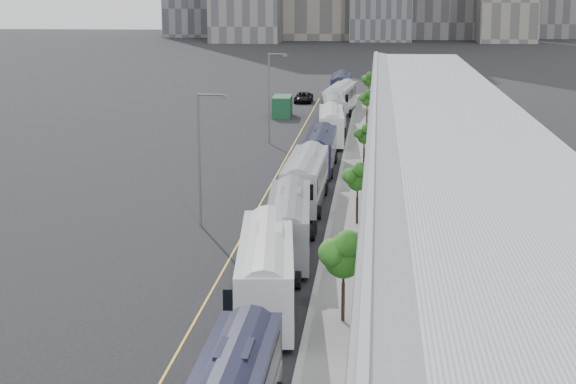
# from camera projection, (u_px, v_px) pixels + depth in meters

# --- Properties ---
(sidewalk) EXTENTS (10.00, 170.00, 0.12)m
(sidewalk) POSITION_uv_depth(u_px,v_px,m) (399.00, 221.00, 68.17)
(sidewalk) COLOR gray
(sidewalk) RESTS_ON ground
(lane_line) EXTENTS (0.12, 160.00, 0.02)m
(lane_line) POSITION_uv_depth(u_px,v_px,m) (252.00, 219.00, 69.13)
(lane_line) COLOR gold
(lane_line) RESTS_ON ground
(depot) EXTENTS (12.45, 160.40, 7.20)m
(depot) POSITION_uv_depth(u_px,v_px,m) (457.00, 175.00, 67.10)
(depot) COLOR gray
(depot) RESTS_ON ground
(bus_2) EXTENTS (4.02, 13.74, 3.96)m
(bus_2) POSITION_uv_depth(u_px,v_px,m) (266.00, 278.00, 49.26)
(bus_2) COLOR silver
(bus_2) RESTS_ON ground
(bus_3) EXTENTS (3.45, 12.94, 3.74)m
(bus_3) POSITION_uv_depth(u_px,v_px,m) (289.00, 229.00, 59.78)
(bus_3) COLOR gray
(bus_3) RESTS_ON ground
(bus_4) EXTENTS (2.97, 13.36, 3.90)m
(bus_4) POSITION_uv_depth(u_px,v_px,m) (306.00, 184.00, 73.54)
(bus_4) COLOR #9D9FA6
(bus_4) RESTS_ON ground
(bus_5) EXTENTS (2.75, 12.25, 3.58)m
(bus_5) POSITION_uv_depth(u_px,v_px,m) (320.00, 153.00, 88.01)
(bus_5) COLOR black
(bus_5) RESTS_ON ground
(bus_6) EXTENTS (3.29, 12.90, 3.74)m
(bus_6) POSITION_uv_depth(u_px,v_px,m) (331.00, 128.00, 103.77)
(bus_6) COLOR silver
(bus_6) RESTS_ON ground
(bus_7) EXTENTS (3.61, 12.91, 3.72)m
(bus_7) POSITION_uv_depth(u_px,v_px,m) (333.00, 112.00, 117.61)
(bus_7) COLOR gray
(bus_7) RESTS_ON ground
(bus_8) EXTENTS (3.91, 13.75, 3.96)m
(bus_8) POSITION_uv_depth(u_px,v_px,m) (341.00, 100.00, 129.55)
(bus_8) COLOR silver
(bus_8) RESTS_ON ground
(bus_9) EXTENTS (3.02, 13.65, 3.98)m
(bus_9) POSITION_uv_depth(u_px,v_px,m) (341.00, 89.00, 144.54)
(bus_9) COLOR #171E33
(bus_9) RESTS_ON ground
(tree_1) EXTENTS (1.93, 1.93, 4.54)m
(tree_1) POSITION_uv_depth(u_px,v_px,m) (344.00, 254.00, 46.73)
(tree_1) COLOR black
(tree_1) RESTS_ON ground
(tree_2) EXTENTS (1.47, 1.47, 4.14)m
(tree_2) POSITION_uv_depth(u_px,v_px,m) (358.00, 178.00, 66.70)
(tree_2) COLOR black
(tree_2) RESTS_ON ground
(tree_3) EXTENTS (1.25, 1.25, 3.48)m
(tree_3) POSITION_uv_depth(u_px,v_px,m) (364.00, 136.00, 89.94)
(tree_3) COLOR black
(tree_3) RESTS_ON ground
(tree_4) EXTENTS (1.29, 1.29, 4.41)m
(tree_4) POSITION_uv_depth(u_px,v_px,m) (367.00, 100.00, 112.15)
(tree_4) COLOR black
(tree_4) RESTS_ON ground
(tree_5) EXTENTS (1.53, 1.53, 4.28)m
(tree_5) POSITION_uv_depth(u_px,v_px,m) (369.00, 80.00, 139.11)
(tree_5) COLOR black
(tree_5) RESTS_ON ground
(street_lamp_near) EXTENTS (2.04, 0.22, 9.27)m
(street_lamp_near) POSITION_uv_depth(u_px,v_px,m) (202.00, 151.00, 66.08)
(street_lamp_near) COLOR #59595E
(street_lamp_near) RESTS_ON ground
(street_lamp_far) EXTENTS (2.04, 0.22, 9.67)m
(street_lamp_far) POSITION_uv_depth(u_px,v_px,m) (271.00, 92.00, 102.19)
(street_lamp_far) COLOR #59595E
(street_lamp_far) RESTS_ON ground
(shipping_container) EXTENTS (2.52, 5.76, 2.70)m
(shipping_container) POSITION_uv_depth(u_px,v_px,m) (282.00, 106.00, 125.34)
(shipping_container) COLOR #134025
(shipping_container) RESTS_ON ground
(suv) EXTENTS (2.59, 5.55, 1.54)m
(suv) POSITION_uv_depth(u_px,v_px,m) (304.00, 97.00, 141.31)
(suv) COLOR black
(suv) RESTS_ON ground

